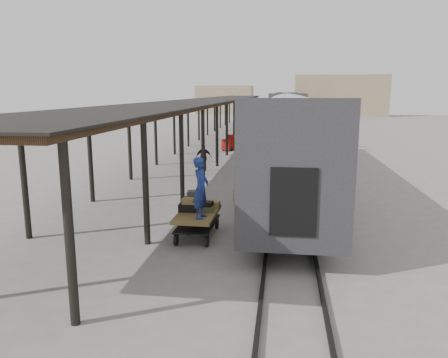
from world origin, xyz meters
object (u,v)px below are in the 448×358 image
object	(u,v)px
porter	(201,188)
pedestrian	(204,157)
baggage_cart	(198,218)
luggage_tug	(230,143)

from	to	relation	value
porter	pedestrian	size ratio (longest dim) A/B	1.15
porter	pedestrian	xyz separation A→B (m)	(-2.27, 12.86, -0.98)
porter	pedestrian	world-z (taller)	porter
pedestrian	baggage_cart	bearing A→B (deg)	79.35
luggage_tug	baggage_cart	bearing A→B (deg)	-67.30
luggage_tug	porter	bearing A→B (deg)	-66.79
baggage_cart	luggage_tug	xyz separation A→B (m)	(-1.59, 22.13, -0.08)
baggage_cart	pedestrian	xyz separation A→B (m)	(-2.02, 12.21, 0.21)
baggage_cart	luggage_tug	world-z (taller)	luggage_tug
baggage_cart	porter	world-z (taller)	porter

